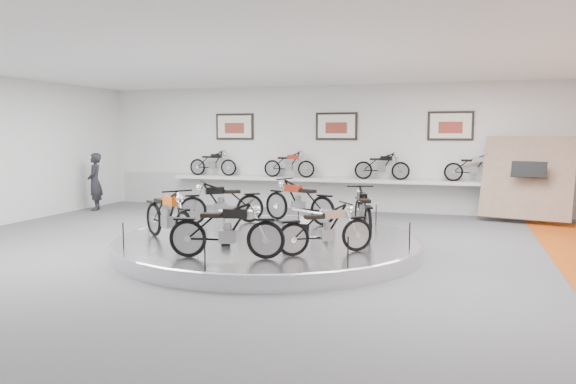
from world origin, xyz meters
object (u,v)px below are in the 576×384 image
(shelf, at_px, (334,180))
(bike_d, at_px, (168,215))
(bike_c, at_px, (222,202))
(bike_b, at_px, (299,201))
(bike_f, at_px, (326,228))
(visitor, at_px, (95,182))
(bike_e, at_px, (226,229))
(bike_a, at_px, (363,211))
(display_platform, at_px, (269,244))

(shelf, distance_m, bike_d, 7.62)
(bike_c, bearing_deg, bike_b, 166.37)
(bike_f, relative_size, visitor, 0.86)
(bike_e, xyz_separation_m, bike_f, (1.57, 0.87, -0.05))
(bike_c, bearing_deg, visitor, -63.44)
(bike_a, height_order, bike_d, bike_d)
(bike_a, xyz_separation_m, bike_f, (-0.30, -2.23, -0.04))
(bike_d, height_order, visitor, visitor)
(display_platform, bearing_deg, bike_c, 140.98)
(shelf, height_order, bike_b, bike_b)
(bike_c, bearing_deg, display_platform, 105.09)
(shelf, bearing_deg, bike_f, -78.72)
(shelf, distance_m, bike_e, 8.49)
(bike_c, relative_size, bike_d, 0.96)
(bike_d, bearing_deg, bike_e, 5.21)
(bike_e, bearing_deg, bike_f, 17.14)
(bike_b, bearing_deg, display_platform, 111.39)
(bike_c, distance_m, bike_d, 2.35)
(bike_e, bearing_deg, bike_a, 47.11)
(bike_c, distance_m, visitor, 6.48)
(bike_c, xyz_separation_m, bike_e, (1.61, -3.43, -0.01))
(bike_a, bearing_deg, display_platform, 100.68)
(bike_d, relative_size, visitor, 1.00)
(bike_a, bearing_deg, bike_f, 154.01)
(bike_f, bearing_deg, bike_c, 104.37)
(bike_f, bearing_deg, visitor, 111.34)
(visitor, bearing_deg, bike_a, 43.05)
(bike_d, height_order, bike_e, bike_d)
(bike_e, xyz_separation_m, visitor, (-7.35, 6.43, 0.11))
(bike_a, bearing_deg, bike_e, 130.50)
(shelf, height_order, bike_e, bike_e)
(bike_a, bearing_deg, shelf, 0.37)
(display_platform, xyz_separation_m, shelf, (0.00, 6.40, 0.85))
(bike_a, relative_size, bike_b, 0.95)
(display_platform, height_order, bike_a, bike_a)
(bike_a, xyz_separation_m, bike_d, (-3.62, -2.01, 0.03))
(display_platform, distance_m, visitor, 8.61)
(bike_b, height_order, bike_c, bike_b)
(shelf, relative_size, bike_d, 5.97)
(bike_b, height_order, bike_d, bike_d)
(bike_e, height_order, bike_f, bike_e)
(display_platform, height_order, bike_f, bike_f)
(bike_b, bearing_deg, visitor, 6.49)
(shelf, relative_size, bike_b, 6.01)
(shelf, relative_size, visitor, 5.94)
(bike_b, xyz_separation_m, visitor, (-7.48, 2.29, 0.09))
(display_platform, xyz_separation_m, bike_f, (1.52, -1.22, 0.62))
(bike_a, bearing_deg, bike_d, 100.81)
(shelf, relative_size, bike_f, 6.95)
(bike_f, distance_m, visitor, 10.51)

